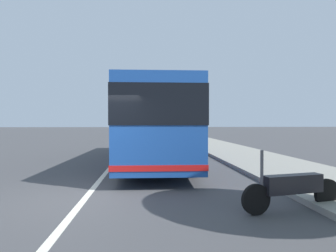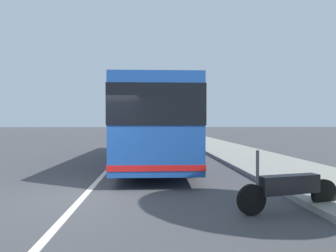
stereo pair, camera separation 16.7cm
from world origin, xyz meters
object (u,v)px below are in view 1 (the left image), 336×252
motorcycle_by_tree (293,188)px  car_ahead_same_lane (153,131)px  coach_bus (157,122)px  utility_pole (201,107)px  car_behind_bus (126,130)px  car_far_distant (153,129)px

motorcycle_by_tree → car_ahead_same_lane: size_ratio=0.52×
coach_bus → utility_pole: (12.66, -4.79, 1.50)m
coach_bus → car_ahead_same_lane: 23.74m
car_ahead_same_lane → car_behind_bus: bearing=39.2°
car_far_distant → car_ahead_same_lane: car_far_distant is taller
motorcycle_by_tree → utility_pole: bearing=-107.6°
car_far_distant → utility_pole: utility_pole is taller
coach_bus → car_ahead_same_lane: (23.71, -0.49, -1.14)m
motorcycle_by_tree → car_far_distant: bearing=-98.1°
car_behind_bus → utility_pole: (-15.36, -8.29, 2.67)m
motorcycle_by_tree → car_far_distant: car_far_distant is taller
motorcycle_by_tree → car_behind_bus: size_ratio=0.49×
car_behind_bus → car_far_distant: bearing=132.4°
coach_bus → utility_pole: utility_pole is taller
car_behind_bus → car_ahead_same_lane: size_ratio=1.07×
car_behind_bus → car_far_distant: size_ratio=1.10×
car_behind_bus → car_ahead_same_lane: 5.88m
utility_pole → motorcycle_by_tree: bearing=173.3°
motorcycle_by_tree → coach_bus: bearing=-81.7°
motorcycle_by_tree → car_behind_bus: car_behind_bus is taller
car_behind_bus → car_far_distant: car_far_distant is taller
motorcycle_by_tree → car_ahead_same_lane: bearing=-97.2°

